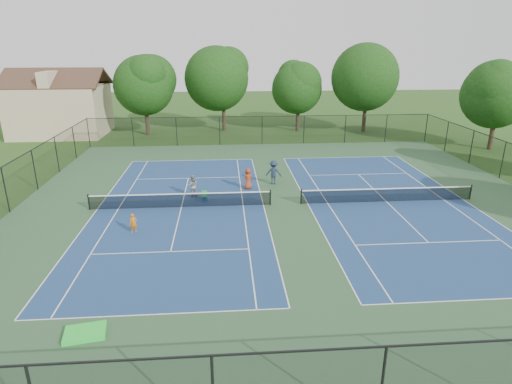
{
  "coord_description": "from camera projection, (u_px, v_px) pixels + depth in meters",
  "views": [
    {
      "loc": [
        -4.05,
        -26.77,
        10.42
      ],
      "look_at": [
        -2.09,
        -1.0,
        1.3
      ],
      "focal_mm": 30.0,
      "sensor_mm": 36.0,
      "label": 1
    }
  ],
  "objects": [
    {
      "name": "tree_back_b",
      "position": [
        223.0,
        75.0,
        50.9
      ],
      "size": [
        7.6,
        7.6,
        10.03
      ],
      "color": "#2D2116",
      "rests_on": "ground"
    },
    {
      "name": "tree_back_c",
      "position": [
        299.0,
        85.0,
        50.97
      ],
      "size": [
        6.0,
        6.0,
        8.4
      ],
      "color": "#2D2116",
      "rests_on": "ground"
    },
    {
      "name": "tree_back_a",
      "position": [
        144.0,
        82.0,
        48.56
      ],
      "size": [
        6.8,
        6.8,
        9.15
      ],
      "color": "#2D2116",
      "rests_on": "ground"
    },
    {
      "name": "instructor",
      "position": [
        193.0,
        186.0,
        30.21
      ],
      "size": [
        0.8,
        0.64,
        1.56
      ],
      "primitive_type": "imported",
      "rotation": [
        0.0,
        0.0,
        3.21
      ],
      "color": "gray",
      "rests_on": "ground"
    },
    {
      "name": "ball_hopper",
      "position": [
        204.0,
        194.0,
        29.38
      ],
      "size": [
        0.37,
        0.3,
        0.41
      ],
      "primitive_type": "cube",
      "rotation": [
        0.0,
        0.0,
        -0.12
      ],
      "color": "green",
      "rests_on": "ball_crate"
    },
    {
      "name": "tree_side_e",
      "position": [
        500.0,
        91.0,
        41.81
      ],
      "size": [
        6.6,
        6.6,
        8.87
      ],
      "color": "#2D2116",
      "rests_on": "ground"
    },
    {
      "name": "child_player",
      "position": [
        133.0,
        223.0,
        24.52
      ],
      "size": [
        0.48,
        0.38,
        1.15
      ],
      "primitive_type": "imported",
      "rotation": [
        0.0,
        0.0,
        0.29
      ],
      "color": "orange",
      "rests_on": "ground"
    },
    {
      "name": "court_pad",
      "position": [
        286.0,
        204.0,
        28.93
      ],
      "size": [
        36.0,
        36.0,
        0.01
      ],
      "primitive_type": "cube",
      "color": "#315733",
      "rests_on": "ground"
    },
    {
      "name": "tree_back_d",
      "position": [
        368.0,
        74.0,
        50.16
      ],
      "size": [
        7.8,
        7.8,
        10.37
      ],
      "color": "#2D2116",
      "rests_on": "ground"
    },
    {
      "name": "ground",
      "position": [
        286.0,
        204.0,
        28.93
      ],
      "size": [
        140.0,
        140.0,
        0.0
      ],
      "primitive_type": "plane",
      "color": "#234716",
      "rests_on": "ground"
    },
    {
      "name": "bystander_b",
      "position": [
        274.0,
        172.0,
        32.79
      ],
      "size": [
        1.31,
        0.9,
        1.86
      ],
      "primitive_type": "imported",
      "rotation": [
        0.0,
        0.0,
        2.95
      ],
      "color": "#1C283E",
      "rests_on": "ground"
    },
    {
      "name": "perimeter_fence",
      "position": [
        286.0,
        182.0,
        28.4
      ],
      "size": [
        36.08,
        36.08,
        3.02
      ],
      "color": "black",
      "rests_on": "ground"
    },
    {
      "name": "clapboard_house",
      "position": [
        60.0,
        108.0,
        49.77
      ],
      "size": [
        10.8,
        8.1,
        7.65
      ],
      "color": "tan",
      "rests_on": "ground"
    },
    {
      "name": "ball_crate",
      "position": [
        205.0,
        199.0,
        29.5
      ],
      "size": [
        0.39,
        0.32,
        0.32
      ],
      "primitive_type": "cube",
      "rotation": [
        0.0,
        0.0,
        -0.13
      ],
      "color": "#153A97",
      "rests_on": "ground"
    },
    {
      "name": "tennis_court_left",
      "position": [
        181.0,
        206.0,
        28.4
      ],
      "size": [
        12.0,
        23.83,
        1.07
      ],
      "color": "navy",
      "rests_on": "ground"
    },
    {
      "name": "tennis_court_right",
      "position": [
        386.0,
        200.0,
        29.4
      ],
      "size": [
        12.0,
        23.83,
        1.07
      ],
      "color": "navy",
      "rests_on": "ground"
    },
    {
      "name": "bystander_c",
      "position": [
        248.0,
        179.0,
        31.75
      ],
      "size": [
        0.92,
        0.81,
        1.59
      ],
      "primitive_type": "imported",
      "rotation": [
        0.0,
        0.0,
        3.63
      ],
      "color": "maroon",
      "rests_on": "ground"
    },
    {
      "name": "green_tarp",
      "position": [
        85.0,
        333.0,
        16.03
      ],
      "size": [
        1.65,
        1.29,
        0.18
      ],
      "primitive_type": "cube",
      "rotation": [
        0.0,
        0.0,
        0.17
      ],
      "color": "green",
      "rests_on": "ground"
    }
  ]
}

